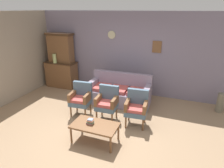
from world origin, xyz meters
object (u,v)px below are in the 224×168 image
object	(u,v)px
side_cabinet	(62,74)
vase_on_cabinet	(55,58)
floral_couch	(120,93)
armchair_row_middle	(107,102)
book_stack_on_table	(90,122)
coffee_table	(95,126)
armchair_by_doorway	(136,106)
armchair_near_cabinet	(81,97)
floor_vase_by_wall	(220,103)

from	to	relation	value
side_cabinet	vase_on_cabinet	size ratio (longest dim) A/B	3.49
floral_couch	armchair_row_middle	bearing A→B (deg)	-89.37
vase_on_cabinet	armchair_row_middle	size ratio (longest dim) A/B	0.37
armchair_row_middle	book_stack_on_table	size ratio (longest dim) A/B	5.60
coffee_table	floral_couch	bearing A→B (deg)	93.49
armchair_by_doorway	side_cabinet	bearing A→B (deg)	154.14
armchair_near_cabinet	armchair_by_doorway	distance (m)	1.54
book_stack_on_table	armchair_near_cabinet	bearing A→B (deg)	128.49
vase_on_cabinet	armchair_row_middle	distance (m)	3.02
armchair_by_doorway	coffee_table	size ratio (longest dim) A/B	0.90
armchair_row_middle	book_stack_on_table	world-z (taller)	armchair_row_middle
floral_couch	floor_vase_by_wall	world-z (taller)	floral_couch
armchair_row_middle	armchair_by_doorway	size ratio (longest dim) A/B	1.00
coffee_table	book_stack_on_table	distance (m)	0.15
vase_on_cabinet	armchair_by_doorway	xyz separation A→B (m)	(3.38, -1.41, -0.60)
floral_couch	floor_vase_by_wall	xyz separation A→B (m)	(2.85, 0.46, -0.05)
floral_couch	book_stack_on_table	world-z (taller)	floral_couch
coffee_table	book_stack_on_table	size ratio (longest dim) A/B	6.23
vase_on_cabinet	book_stack_on_table	size ratio (longest dim) A/B	2.06
floral_couch	armchair_row_middle	world-z (taller)	same
armchair_near_cabinet	floor_vase_by_wall	world-z (taller)	armchair_near_cabinet
coffee_table	floor_vase_by_wall	distance (m)	3.68
floral_couch	armchair_near_cabinet	bearing A→B (deg)	-125.62
vase_on_cabinet	book_stack_on_table	world-z (taller)	vase_on_cabinet
armchair_row_middle	armchair_by_doorway	bearing A→B (deg)	0.39
coffee_table	armchair_near_cabinet	bearing A→B (deg)	132.23
vase_on_cabinet	floor_vase_by_wall	bearing A→B (deg)	0.78
armchair_near_cabinet	book_stack_on_table	world-z (taller)	armchair_near_cabinet
floral_couch	floor_vase_by_wall	size ratio (longest dim) A/B	3.40
vase_on_cabinet	armchair_near_cabinet	size ratio (longest dim) A/B	0.37
armchair_near_cabinet	side_cabinet	bearing A→B (deg)	136.91
armchair_row_middle	armchair_by_doorway	xyz separation A→B (m)	(0.78, 0.01, 0.00)
side_cabinet	floral_couch	size ratio (longest dim) A/B	0.61
armchair_row_middle	floor_vase_by_wall	distance (m)	3.21
armchair_by_doorway	book_stack_on_table	distance (m)	1.26
side_cabinet	armchair_by_doorway	distance (m)	3.63
floral_couch	book_stack_on_table	distance (m)	2.03
vase_on_cabinet	book_stack_on_table	bearing A→B (deg)	-42.70
armchair_by_doorway	coffee_table	xyz separation A→B (m)	(-0.67, -0.99, -0.12)
armchair_by_doorway	floor_vase_by_wall	size ratio (longest dim) A/B	1.61
floor_vase_by_wall	coffee_table	bearing A→B (deg)	-137.73
book_stack_on_table	floor_vase_by_wall	size ratio (longest dim) A/B	0.29
armchair_row_middle	coffee_table	distance (m)	1.00
vase_on_cabinet	side_cabinet	bearing A→B (deg)	56.65
side_cabinet	armchair_by_doorway	world-z (taller)	side_cabinet
coffee_table	book_stack_on_table	world-z (taller)	book_stack_on_table
armchair_by_doorway	coffee_table	bearing A→B (deg)	-123.90
floral_couch	armchair_row_middle	xyz separation A→B (m)	(0.01, -1.03, 0.17)
armchair_by_doorway	floor_vase_by_wall	world-z (taller)	armchair_by_doorway
armchair_near_cabinet	book_stack_on_table	xyz separation A→B (m)	(0.77, -0.97, -0.02)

